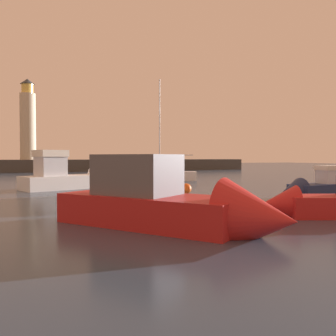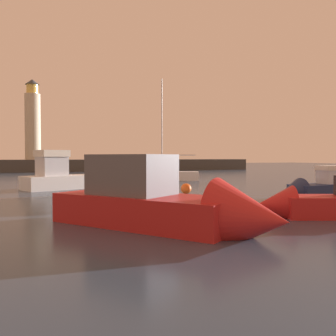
{
  "view_description": "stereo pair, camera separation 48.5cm",
  "coord_description": "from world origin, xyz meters",
  "px_view_note": "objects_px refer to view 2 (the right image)",
  "views": [
    {
      "loc": [
        -7.87,
        -1.96,
        2.7
      ],
      "look_at": [
        1.69,
        23.25,
        1.88
      ],
      "focal_mm": 39.22,
      "sensor_mm": 36.0,
      "label": 1
    },
    {
      "loc": [
        -7.41,
        -2.13,
        2.7
      ],
      "look_at": [
        1.69,
        23.25,
        1.88
      ],
      "focal_mm": 39.22,
      "sensor_mm": 36.0,
      "label": 2
    }
  ],
  "objects_px": {
    "sailboat_moored": "(168,175)",
    "mooring_buoy": "(186,189)",
    "lighthouse": "(33,122)",
    "motorboat_2": "(123,187)",
    "motorboat_5": "(79,177)",
    "motorboat_3": "(315,188)",
    "motorboat_0": "(172,205)",
    "motorboat_1": "(317,204)"
  },
  "relations": [
    {
      "from": "lighthouse",
      "to": "motorboat_1",
      "type": "height_order",
      "value": "lighthouse"
    },
    {
      "from": "motorboat_1",
      "to": "motorboat_5",
      "type": "distance_m",
      "value": 21.23
    },
    {
      "from": "lighthouse",
      "to": "motorboat_0",
      "type": "xyz_separation_m",
      "value": [
        5.39,
        -58.25,
        -8.17
      ]
    },
    {
      "from": "motorboat_2",
      "to": "mooring_buoy",
      "type": "distance_m",
      "value": 5.65
    },
    {
      "from": "motorboat_0",
      "to": "sailboat_moored",
      "type": "height_order",
      "value": "sailboat_moored"
    },
    {
      "from": "motorboat_0",
      "to": "mooring_buoy",
      "type": "distance_m",
      "value": 12.99
    },
    {
      "from": "motorboat_0",
      "to": "motorboat_5",
      "type": "distance_m",
      "value": 19.89
    },
    {
      "from": "motorboat_3",
      "to": "sailboat_moored",
      "type": "distance_m",
      "value": 20.02
    },
    {
      "from": "motorboat_2",
      "to": "motorboat_1",
      "type": "bearing_deg",
      "value": -53.68
    },
    {
      "from": "sailboat_moored",
      "to": "motorboat_0",
      "type": "bearing_deg",
      "value": -109.38
    },
    {
      "from": "motorboat_0",
      "to": "motorboat_1",
      "type": "xyz_separation_m",
      "value": [
        7.06,
        0.33,
        -0.32
      ]
    },
    {
      "from": "lighthouse",
      "to": "motorboat_0",
      "type": "distance_m",
      "value": 59.07
    },
    {
      "from": "motorboat_1",
      "to": "sailboat_moored",
      "type": "xyz_separation_m",
      "value": [
        2.32,
        26.33,
        0.01
      ]
    },
    {
      "from": "motorboat_2",
      "to": "lighthouse",
      "type": "bearing_deg",
      "value": 96.62
    },
    {
      "from": "motorboat_3",
      "to": "sailboat_moored",
      "type": "bearing_deg",
      "value": 99.79
    },
    {
      "from": "motorboat_0",
      "to": "motorboat_1",
      "type": "relative_size",
      "value": 1.42
    },
    {
      "from": "mooring_buoy",
      "to": "lighthouse",
      "type": "bearing_deg",
      "value": 103.13
    },
    {
      "from": "sailboat_moored",
      "to": "motorboat_2",
      "type": "bearing_deg",
      "value": -118.13
    },
    {
      "from": "lighthouse",
      "to": "motorboat_3",
      "type": "bearing_deg",
      "value": -70.49
    },
    {
      "from": "motorboat_0",
      "to": "motorboat_3",
      "type": "distance_m",
      "value": 14.55
    },
    {
      "from": "sailboat_moored",
      "to": "motorboat_5",
      "type": "bearing_deg",
      "value": -147.45
    },
    {
      "from": "lighthouse",
      "to": "motorboat_5",
      "type": "xyz_separation_m",
      "value": [
        4.1,
        -38.4,
        -8.17
      ]
    },
    {
      "from": "lighthouse",
      "to": "motorboat_2",
      "type": "bearing_deg",
      "value": -83.38
    },
    {
      "from": "motorboat_2",
      "to": "motorboat_3",
      "type": "bearing_deg",
      "value": -11.98
    },
    {
      "from": "motorboat_2",
      "to": "motorboat_5",
      "type": "bearing_deg",
      "value": 98.62
    },
    {
      "from": "motorboat_0",
      "to": "motorboat_5",
      "type": "xyz_separation_m",
      "value": [
        -1.3,
        19.85,
        -0.0
      ]
    },
    {
      "from": "motorboat_2",
      "to": "mooring_buoy",
      "type": "height_order",
      "value": "motorboat_2"
    },
    {
      "from": "motorboat_2",
      "to": "motorboat_5",
      "type": "distance_m",
      "value": 10.37
    },
    {
      "from": "motorboat_1",
      "to": "motorboat_5",
      "type": "relative_size",
      "value": 0.69
    },
    {
      "from": "motorboat_0",
      "to": "mooring_buoy",
      "type": "height_order",
      "value": "motorboat_0"
    },
    {
      "from": "motorboat_0",
      "to": "mooring_buoy",
      "type": "relative_size",
      "value": 11.71
    },
    {
      "from": "motorboat_2",
      "to": "motorboat_0",
      "type": "bearing_deg",
      "value": -91.53
    },
    {
      "from": "motorboat_1",
      "to": "mooring_buoy",
      "type": "xyz_separation_m",
      "value": [
        -1.62,
        11.45,
        -0.2
      ]
    },
    {
      "from": "lighthouse",
      "to": "motorboat_1",
      "type": "distance_m",
      "value": 59.85
    },
    {
      "from": "lighthouse",
      "to": "sailboat_moored",
      "type": "height_order",
      "value": "lighthouse"
    },
    {
      "from": "motorboat_1",
      "to": "lighthouse",
      "type": "bearing_deg",
      "value": 102.14
    },
    {
      "from": "motorboat_0",
      "to": "sailboat_moored",
      "type": "bearing_deg",
      "value": 70.62
    },
    {
      "from": "lighthouse",
      "to": "sailboat_moored",
      "type": "distance_m",
      "value": 35.89
    },
    {
      "from": "sailboat_moored",
      "to": "mooring_buoy",
      "type": "relative_size",
      "value": 14.89
    },
    {
      "from": "motorboat_1",
      "to": "sailboat_moored",
      "type": "bearing_deg",
      "value": 84.97
    },
    {
      "from": "motorboat_0",
      "to": "motorboat_2",
      "type": "height_order",
      "value": "motorboat_0"
    },
    {
      "from": "lighthouse",
      "to": "motorboat_5",
      "type": "height_order",
      "value": "lighthouse"
    }
  ]
}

